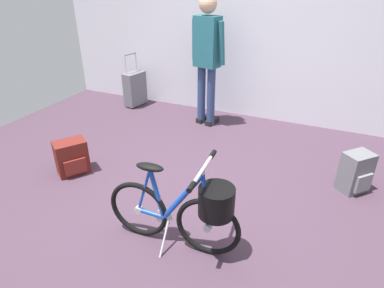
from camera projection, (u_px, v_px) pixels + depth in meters
ground_plane at (178, 199)px, 3.15m from camera, size 6.04×6.04×0.00m
back_wall at (254, 8)px, 4.35m from camera, size 6.04×0.10×3.03m
folding_bike_foreground at (187, 209)px, 2.43m from camera, size 1.09×0.53×0.77m
visitor_near_wall at (207, 55)px, 4.29m from camera, size 0.52×0.33×1.70m
rolling_suitcase at (135, 88)px, 5.26m from camera, size 0.24×0.39×0.83m
backpack_on_floor at (356, 172)px, 3.20m from camera, size 0.33×0.33×0.41m
handbag_on_floor at (72, 157)px, 3.50m from camera, size 0.36×0.39×0.37m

